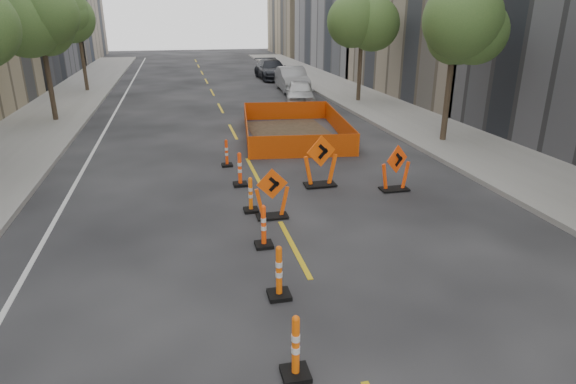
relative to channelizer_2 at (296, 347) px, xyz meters
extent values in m
plane|color=black|center=(0.97, 0.15, -0.54)|extent=(140.00, 140.00, 0.00)
cube|color=gray|center=(9.97, 12.15, -0.46)|extent=(4.00, 90.00, 0.15)
cylinder|color=#382B1E|center=(-7.43, 20.15, 1.04)|extent=(0.24, 0.24, 3.15)
sphere|color=#3B652B|center=(-7.43, 20.15, 4.01)|extent=(2.80, 2.80, 2.80)
cylinder|color=#382B1E|center=(-7.43, 30.15, 1.04)|extent=(0.24, 0.24, 3.15)
sphere|color=#3B652B|center=(-7.43, 30.15, 4.01)|extent=(2.80, 2.80, 2.80)
cylinder|color=#382B1E|center=(9.37, 12.15, 1.04)|extent=(0.24, 0.24, 3.15)
sphere|color=#3B652B|center=(9.37, 12.15, 4.01)|extent=(2.80, 2.80, 2.80)
cylinder|color=#382B1E|center=(9.37, 22.15, 1.04)|extent=(0.24, 0.24, 3.15)
sphere|color=#3B652B|center=(9.37, 22.15, 4.01)|extent=(2.80, 2.80, 2.80)
imported|color=silver|center=(5.76, 22.39, 0.16)|extent=(2.45, 4.35, 1.40)
imported|color=gray|center=(6.48, 27.53, 0.28)|extent=(1.98, 5.07, 1.64)
imported|color=black|center=(6.34, 34.22, 0.24)|extent=(2.31, 5.44, 1.56)
camera|label=1|loc=(-1.42, -5.67, 4.62)|focal=30.00mm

